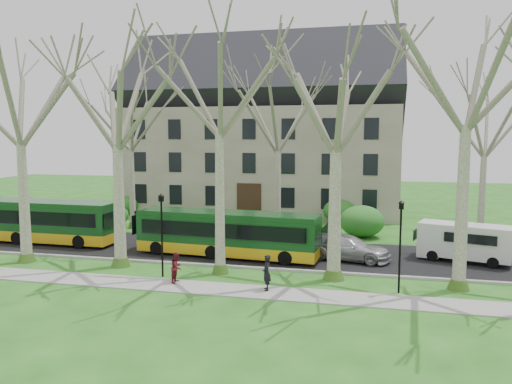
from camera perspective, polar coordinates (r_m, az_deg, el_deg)
ground at (r=26.34m, az=2.52°, el=-9.86°), size 120.00×120.00×0.00m
sidewalk at (r=23.98m, az=1.40°, el=-11.42°), size 70.00×2.00×0.06m
road at (r=31.57m, az=4.38°, el=-7.07°), size 80.00×8.00×0.06m
curb at (r=27.74m, az=3.10°, el=-8.87°), size 80.00×0.25×0.14m
building at (r=50.01m, az=0.86°, el=7.19°), size 26.50×12.20×16.00m
tree_row_verge at (r=25.58m, az=2.72°, el=5.56°), size 49.00×7.00×14.00m
tree_row_far at (r=36.38m, az=3.70°, el=4.22°), size 33.00×7.00×12.00m
lamp_row at (r=24.77m, az=2.12°, el=-4.77°), size 36.22×0.22×4.30m
hedges at (r=40.46m, az=-0.32°, el=-2.67°), size 30.60×8.60×2.00m
bus_lead at (r=37.88m, az=-23.88°, el=-2.99°), size 12.01×2.82×2.99m
bus_follow at (r=30.62m, az=-3.29°, el=-4.73°), size 11.43×3.30×2.82m
sedan at (r=30.27m, az=10.45°, el=-6.27°), size 5.32×3.05×1.45m
van_a at (r=31.72m, az=22.73°, el=-5.39°), size 5.38×3.26×2.21m
pedestrian_a at (r=24.02m, az=1.22°, el=-9.20°), size 0.58×0.72×1.70m
pedestrian_b at (r=25.60m, az=-9.04°, el=-8.51°), size 0.60×0.76×1.51m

